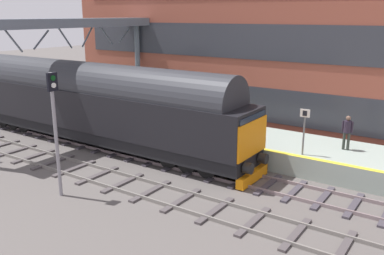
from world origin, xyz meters
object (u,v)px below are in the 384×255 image
Objects in this scene: platform_number_sign at (304,125)px; diesel_locomotive at (94,102)px; signal_post_mid at (55,122)px; waiting_passenger at (347,130)px.

diesel_locomotive is at bearing 100.14° from platform_number_sign.
signal_post_mid reaches higher than platform_number_sign.
signal_post_mid is 10.69m from platform_number_sign.
platform_number_sign is 1.29× the size of waiting_passenger.
signal_post_mid reaches higher than waiting_passenger.
diesel_locomotive reaches higher than platform_number_sign.
diesel_locomotive is 13.32m from waiting_passenger.
waiting_passenger is (9.55, -8.81, -1.12)m from signal_post_mid.
platform_number_sign is (7.70, -7.38, -0.71)m from signal_post_mid.
platform_number_sign is (2.02, -11.30, -0.08)m from diesel_locomotive.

